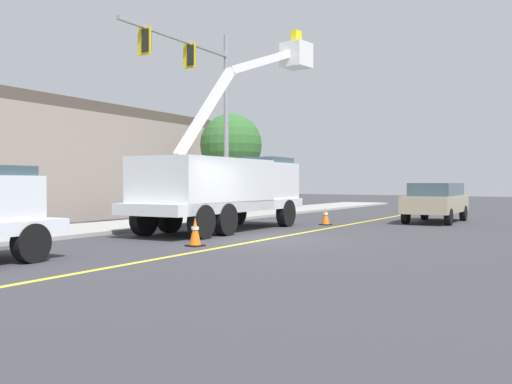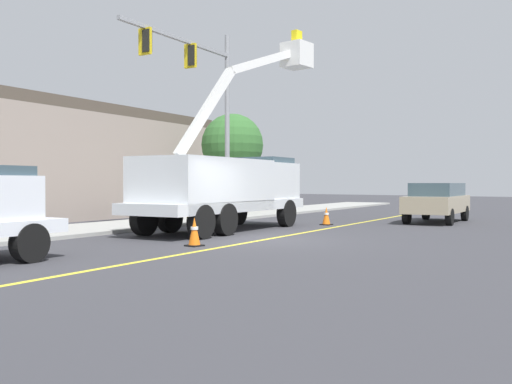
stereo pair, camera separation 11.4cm
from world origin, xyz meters
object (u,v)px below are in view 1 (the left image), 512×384
at_px(traffic_cone_mid_front, 195,232).
at_px(traffic_signal_mast, 201,88).
at_px(utility_bucket_truck, 225,185).
at_px(passing_minivan, 436,200).
at_px(traffic_cone_mid_rear, 326,216).

distance_m(traffic_cone_mid_front, traffic_signal_mast, 10.75).
relative_size(utility_bucket_truck, passing_minivan, 1.69).
bearing_deg(passing_minivan, traffic_signal_mast, 128.96).
height_order(passing_minivan, traffic_signal_mast, traffic_signal_mast).
height_order(traffic_cone_mid_front, traffic_signal_mast, traffic_signal_mast).
relative_size(traffic_cone_mid_front, traffic_signal_mast, 0.09).
bearing_deg(traffic_cone_mid_rear, utility_bucket_truck, 162.68).
bearing_deg(passing_minivan, traffic_cone_mid_rear, 146.74).
bearing_deg(utility_bucket_truck, passing_minivan, -25.70).
xyz_separation_m(passing_minivan, traffic_signal_mast, (-6.36, 7.86, 4.78)).
relative_size(passing_minivan, traffic_cone_mid_rear, 6.92).
relative_size(traffic_cone_mid_rear, traffic_signal_mast, 0.09).
bearing_deg(passing_minivan, traffic_cone_mid_front, 173.52).
xyz_separation_m(utility_bucket_truck, traffic_cone_mid_rear, (4.49, -1.40, -1.26)).
xyz_separation_m(traffic_cone_mid_rear, traffic_signal_mast, (-2.00, 5.00, 5.39)).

